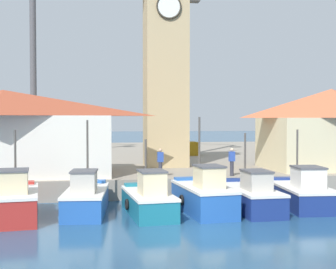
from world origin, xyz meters
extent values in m
plane|color=navy|center=(0.00, 0.00, 0.00)|extent=(300.00, 300.00, 0.00)
cube|color=gray|center=(0.00, 27.27, 0.56)|extent=(120.00, 40.00, 1.13)
cube|color=#AD2823|center=(-7.12, 3.35, 0.58)|extent=(2.38, 4.73, 1.17)
cube|color=#AD2823|center=(-7.35, 5.35, 1.29)|extent=(1.65, 0.78, 0.24)
cube|color=silver|center=(-7.12, 3.35, 1.22)|extent=(2.45, 4.79, 0.12)
cube|color=beige|center=(-7.03, 2.56, 1.74)|extent=(1.27, 1.48, 0.93)
cube|color=#4C4C51|center=(-7.03, 2.56, 2.25)|extent=(1.36, 1.57, 0.08)
cylinder|color=#4C4742|center=(-7.18, 3.91, 2.60)|extent=(0.10, 0.10, 2.65)
cube|color=#2356A8|center=(-4.05, 4.26, 0.51)|extent=(2.20, 5.09, 1.01)
cube|color=#2356A8|center=(-3.85, 6.48, 1.13)|extent=(1.54, 0.73, 0.24)
cube|color=silver|center=(-4.05, 4.26, 1.06)|extent=(2.26, 5.15, 0.12)
cube|color=#B2ADA3|center=(-4.13, 3.40, 1.58)|extent=(1.19, 1.57, 0.91)
cube|color=#4C4C51|center=(-4.13, 3.40, 2.07)|extent=(1.27, 1.66, 0.08)
cylinder|color=#4C4742|center=(-3.99, 4.88, 2.74)|extent=(0.10, 0.10, 3.24)
torus|color=black|center=(-4.98, 4.59, 0.51)|extent=(0.17, 0.53, 0.52)
cube|color=#196B7F|center=(-1.22, 3.45, 0.47)|extent=(2.20, 4.80, 0.94)
cube|color=#196B7F|center=(-1.42, 5.52, 1.06)|extent=(1.55, 0.74, 0.24)
cube|color=silver|center=(-1.22, 3.45, 0.99)|extent=(2.26, 4.86, 0.12)
cube|color=beige|center=(-1.14, 2.64, 1.56)|extent=(1.19, 1.49, 1.01)
cube|color=#4C4C51|center=(-1.14, 2.64, 2.11)|extent=(1.27, 1.58, 0.08)
cylinder|color=#4C4742|center=(-1.28, 4.03, 2.25)|extent=(0.10, 0.10, 2.40)
torus|color=black|center=(-2.20, 3.59, 0.47)|extent=(0.17, 0.53, 0.52)
cube|color=#2356A8|center=(1.40, 3.56, 0.59)|extent=(2.30, 4.85, 1.17)
cube|color=#2356A8|center=(1.19, 5.65, 1.29)|extent=(1.61, 0.75, 0.24)
cube|color=silver|center=(1.40, 3.56, 1.22)|extent=(2.36, 4.92, 0.12)
cube|color=beige|center=(1.49, 2.74, 1.76)|extent=(1.24, 1.51, 0.95)
cube|color=#4C4C51|center=(1.49, 2.74, 2.27)|extent=(1.32, 1.60, 0.08)
cylinder|color=#4C4742|center=(1.34, 4.14, 2.90)|extent=(0.10, 0.10, 3.23)
torus|color=black|center=(0.39, 3.69, 0.59)|extent=(0.17, 0.53, 0.52)
cube|color=navy|center=(3.74, 3.74, 0.50)|extent=(1.90, 5.19, 1.00)
cube|color=navy|center=(3.67, 6.06, 1.12)|extent=(1.50, 0.64, 0.24)
cube|color=silver|center=(3.74, 3.74, 1.05)|extent=(1.96, 5.26, 0.12)
cube|color=#B2ADA3|center=(3.77, 2.84, 1.53)|extent=(1.10, 1.57, 0.85)
cube|color=#4C4C51|center=(3.77, 2.84, 1.99)|extent=(1.18, 1.66, 0.08)
cylinder|color=#4C4742|center=(3.72, 4.39, 2.41)|extent=(0.10, 0.10, 2.61)
torus|color=black|center=(2.78, 3.97, 0.50)|extent=(0.14, 0.52, 0.52)
cube|color=navy|center=(6.61, 4.18, 0.48)|extent=(2.48, 5.21, 0.96)
cube|color=navy|center=(6.79, 6.46, 1.08)|extent=(1.82, 0.74, 0.24)
cube|color=silver|center=(6.61, 4.18, 1.01)|extent=(2.54, 5.27, 0.12)
cube|color=silver|center=(6.54, 3.30, 1.56)|extent=(1.37, 1.61, 0.97)
cube|color=#4C4C51|center=(6.54, 3.30, 2.08)|extent=(1.45, 1.70, 0.08)
cylinder|color=#4C4742|center=(6.66, 4.81, 2.47)|extent=(0.10, 0.10, 2.80)
torus|color=black|center=(5.51, 4.52, 0.48)|extent=(0.16, 0.53, 0.52)
cube|color=tan|center=(1.23, 14.33, 7.18)|extent=(2.86, 2.86, 12.10)
cylinder|color=white|center=(1.23, 12.84, 11.84)|extent=(1.57, 0.12, 1.57)
torus|color=#332D23|center=(1.23, 12.80, 11.84)|extent=(1.69, 0.12, 1.69)
cube|color=silver|center=(-8.89, 10.41, 2.87)|extent=(12.27, 5.53, 3.47)
pyramid|color=#A3472D|center=(-8.89, 10.41, 5.35)|extent=(12.67, 5.93, 1.50)
cube|color=beige|center=(11.88, 11.09, 2.81)|extent=(8.55, 5.50, 3.36)
pyramid|color=#C1603D|center=(11.88, 11.09, 5.45)|extent=(8.95, 5.90, 1.92)
cube|color=#353539|center=(-8.95, 24.69, 1.73)|extent=(2.00, 2.00, 1.20)
cylinder|color=#4C4C51|center=(-8.95, 24.69, 11.01)|extent=(0.56, 0.56, 17.35)
cube|color=#976E11|center=(4.54, 23.74, 1.73)|extent=(2.00, 2.00, 1.20)
cylinder|color=gold|center=(4.54, 23.74, 9.96)|extent=(0.56, 0.56, 15.26)
cylinder|color=#33333D|center=(4.15, 8.07, 1.55)|extent=(0.22, 0.22, 0.85)
cube|color=#2D4CA5|center=(4.15, 8.07, 2.26)|extent=(0.34, 0.22, 0.56)
sphere|color=beige|center=(4.15, 8.07, 2.65)|extent=(0.20, 0.20, 0.20)
cylinder|color=#33333D|center=(0.03, 8.28, 1.55)|extent=(0.22, 0.22, 0.85)
cube|color=#2D4CA5|center=(0.03, 8.28, 2.26)|extent=(0.34, 0.22, 0.56)
sphere|color=tan|center=(0.03, 8.28, 2.65)|extent=(0.20, 0.20, 0.20)
camera|label=1|loc=(-3.65, -17.86, 4.41)|focal=50.00mm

